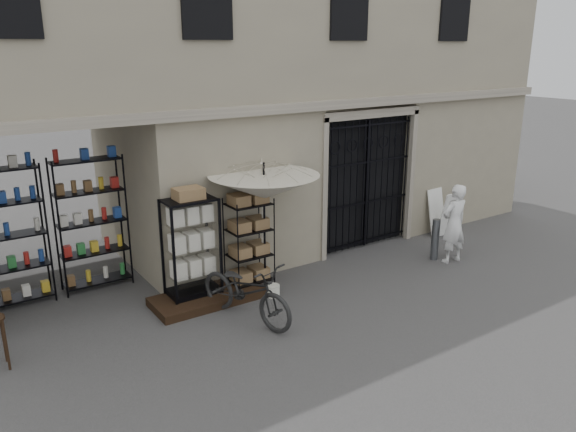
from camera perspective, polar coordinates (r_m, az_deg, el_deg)
ground at (r=10.26m, az=8.18°, el=-8.40°), size 80.00×80.00×0.00m
main_building at (r=12.52m, az=-3.79°, el=17.55°), size 14.00×4.00×9.00m
shop_recess at (r=10.19m, az=-22.22°, el=-0.68°), size 3.00×1.70×3.00m
shop_shelving at (r=10.72m, az=-22.91°, el=-1.32°), size 2.70×0.50×2.50m
iron_gate at (r=12.48m, az=7.50°, el=3.54°), size 2.50×0.21×3.00m
step_platform at (r=10.18m, az=-8.05°, el=-8.16°), size 2.00×0.90×0.15m
display_cabinet at (r=9.90m, az=-9.74°, el=-3.62°), size 0.96×0.71×1.87m
wire_rack at (r=10.36m, az=-3.97°, el=-2.92°), size 0.87×0.72×1.73m
market_umbrella at (r=10.05m, az=-2.46°, el=3.64°), size 2.16×2.19×2.86m
white_bucket at (r=10.25m, az=-1.49°, el=-7.59°), size 0.24×0.24×0.22m
bicycle at (r=9.51m, az=-4.21°, el=-10.41°), size 0.94×1.18×1.98m
steel_bollard at (r=12.24m, az=14.73°, el=-2.32°), size 0.18×0.18×0.88m
shopkeeper at (r=12.36m, az=16.19°, el=-4.43°), size 0.70×1.70×0.40m
easel_sign at (r=13.77m, az=15.40°, el=0.29°), size 0.55×0.63×1.08m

